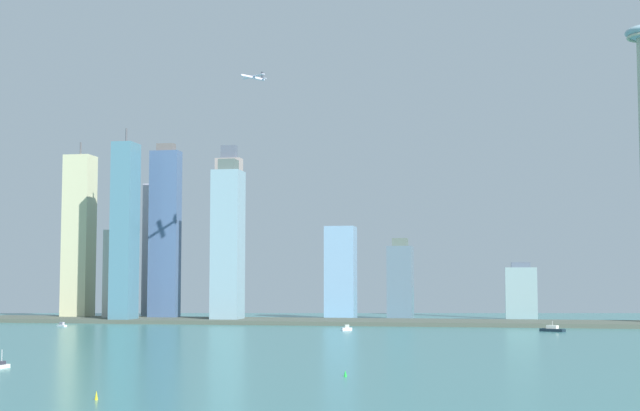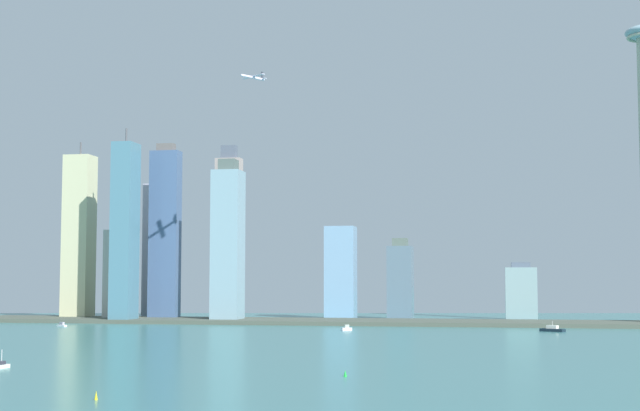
{
  "view_description": "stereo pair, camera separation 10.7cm",
  "coord_description": "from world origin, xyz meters",
  "px_view_note": "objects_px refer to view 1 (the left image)",
  "views": [
    {
      "loc": [
        109.11,
        -222.62,
        37.67
      ],
      "look_at": [
        -27.52,
        500.69,
        96.62
      ],
      "focal_mm": 51.34,
      "sensor_mm": 36.0,
      "label": 1
    },
    {
      "loc": [
        109.22,
        -222.6,
        37.67
      ],
      "look_at": [
        -27.52,
        500.69,
        96.62
      ],
      "focal_mm": 51.34,
      "sensor_mm": 36.0,
      "label": 2
    }
  ],
  "objects_px": {
    "skyscraper_8": "(79,237)",
    "boat_1": "(347,328)",
    "skyscraper_1": "(228,244)",
    "skyscraper_5": "(154,251)",
    "skyscraper_7": "(121,274)",
    "channel_buoy_2": "(345,373)",
    "skyscraper_3": "(341,273)",
    "skyscraper_6": "(228,237)",
    "boat_4": "(62,325)",
    "airplane": "(253,77)",
    "boat_5": "(2,366)",
    "skyscraper_4": "(521,294)",
    "channel_buoy_0": "(96,395)",
    "boat_3": "(552,329)",
    "skyscraper_9": "(125,232)",
    "skyscraper_2": "(165,234)",
    "skyscraper_0": "(400,281)"
  },
  "relations": [
    {
      "from": "skyscraper_7",
      "to": "boat_5",
      "type": "xyz_separation_m",
      "value": [
        126.32,
        -422.19,
        -40.93
      ]
    },
    {
      "from": "skyscraper_7",
      "to": "channel_buoy_2",
      "type": "xyz_separation_m",
      "value": [
        273.09,
        -426.28,
        -40.89
      ]
    },
    {
      "from": "skyscraper_6",
      "to": "skyscraper_8",
      "type": "bearing_deg",
      "value": -177.53
    },
    {
      "from": "skyscraper_2",
      "to": "skyscraper_4",
      "type": "relative_size",
      "value": 3.09
    },
    {
      "from": "boat_3",
      "to": "boat_4",
      "type": "xyz_separation_m",
      "value": [
        -376.02,
        -0.38,
        -0.39
      ]
    },
    {
      "from": "skyscraper_7",
      "to": "skyscraper_6",
      "type": "bearing_deg",
      "value": 9.08
    },
    {
      "from": "skyscraper_5",
      "to": "channel_buoy_0",
      "type": "xyz_separation_m",
      "value": [
        197.05,
        -561.78,
        -62.78
      ]
    },
    {
      "from": "boat_3",
      "to": "boat_1",
      "type": "bearing_deg",
      "value": -143.59
    },
    {
      "from": "skyscraper_2",
      "to": "boat_1",
      "type": "bearing_deg",
      "value": -34.05
    },
    {
      "from": "skyscraper_4",
      "to": "skyscraper_8",
      "type": "bearing_deg",
      "value": -174.67
    },
    {
      "from": "skyscraper_5",
      "to": "skyscraper_4",
      "type": "bearing_deg",
      "value": -1.25
    },
    {
      "from": "skyscraper_1",
      "to": "skyscraper_8",
      "type": "distance_m",
      "value": 153.65
    },
    {
      "from": "skyscraper_6",
      "to": "skyscraper_9",
      "type": "xyz_separation_m",
      "value": [
        -77.14,
        -52.57,
        2.1
      ]
    },
    {
      "from": "skyscraper_1",
      "to": "channel_buoy_2",
      "type": "relative_size",
      "value": 57.72
    },
    {
      "from": "skyscraper_1",
      "to": "channel_buoy_0",
      "type": "distance_m",
      "value": 504.53
    },
    {
      "from": "skyscraper_8",
      "to": "boat_3",
      "type": "distance_m",
      "value": 437.74
    },
    {
      "from": "skyscraper_1",
      "to": "skyscraper_8",
      "type": "bearing_deg",
      "value": 169.69
    },
    {
      "from": "skyscraper_5",
      "to": "airplane",
      "type": "distance_m",
      "value": 247.41
    },
    {
      "from": "skyscraper_2",
      "to": "channel_buoy_2",
      "type": "relative_size",
      "value": 65.76
    },
    {
      "from": "skyscraper_6",
      "to": "skyscraper_5",
      "type": "bearing_deg",
      "value": 155.56
    },
    {
      "from": "channel_buoy_0",
      "to": "channel_buoy_2",
      "type": "distance_m",
      "value": 104.58
    },
    {
      "from": "channel_buoy_0",
      "to": "airplane",
      "type": "distance_m",
      "value": 449.55
    },
    {
      "from": "skyscraper_2",
      "to": "boat_3",
      "type": "distance_m",
      "value": 358.85
    },
    {
      "from": "skyscraper_6",
      "to": "skyscraper_3",
      "type": "bearing_deg",
      "value": 28.02
    },
    {
      "from": "skyscraper_7",
      "to": "boat_3",
      "type": "bearing_deg",
      "value": -15.46
    },
    {
      "from": "skyscraper_8",
      "to": "boat_1",
      "type": "distance_m",
      "value": 308.16
    },
    {
      "from": "skyscraper_7",
      "to": "boat_4",
      "type": "xyz_separation_m",
      "value": [
        -5.25,
        -102.9,
        -40.88
      ]
    },
    {
      "from": "skyscraper_8",
      "to": "channel_buoy_2",
      "type": "xyz_separation_m",
      "value": [
        319.01,
        -435.45,
        -74.63
      ]
    },
    {
      "from": "boat_4",
      "to": "skyscraper_3",
      "type": "bearing_deg",
      "value": -109.53
    },
    {
      "from": "skyscraper_7",
      "to": "channel_buoy_0",
      "type": "distance_m",
      "value": 550.19
    },
    {
      "from": "boat_4",
      "to": "airplane",
      "type": "bearing_deg",
      "value": -151.15
    },
    {
      "from": "skyscraper_2",
      "to": "skyscraper_6",
      "type": "height_order",
      "value": "skyscraper_2"
    },
    {
      "from": "skyscraper_4",
      "to": "skyscraper_7",
      "type": "xyz_separation_m",
      "value": [
        -353.62,
        -46.43,
        17.55
      ]
    },
    {
      "from": "skyscraper_4",
      "to": "airplane",
      "type": "bearing_deg",
      "value": -143.35
    },
    {
      "from": "skyscraper_1",
      "to": "skyscraper_4",
      "type": "distance_m",
      "value": 260.43
    },
    {
      "from": "skyscraper_6",
      "to": "airplane",
      "type": "relative_size",
      "value": 7.37
    },
    {
      "from": "skyscraper_1",
      "to": "skyscraper_5",
      "type": "height_order",
      "value": "skyscraper_5"
    },
    {
      "from": "skyscraper_0",
      "to": "boat_5",
      "type": "xyz_separation_m",
      "value": [
        -118.97,
        -491.33,
        -34.02
      ]
    },
    {
      "from": "skyscraper_3",
      "to": "boat_5",
      "type": "distance_m",
      "value": 493.54
    },
    {
      "from": "skyscraper_9",
      "to": "skyscraper_7",
      "type": "bearing_deg",
      "value": 116.34
    },
    {
      "from": "skyscraper_6",
      "to": "channel_buoy_0",
      "type": "bearing_deg",
      "value": -77.91
    },
    {
      "from": "skyscraper_3",
      "to": "boat_1",
      "type": "xyz_separation_m",
      "value": [
        34.86,
        -183.49,
        -41.57
      ]
    },
    {
      "from": "skyscraper_7",
      "to": "skyscraper_3",
      "type": "bearing_deg",
      "value": 19.01
    },
    {
      "from": "skyscraper_8",
      "to": "boat_5",
      "type": "bearing_deg",
      "value": -68.23
    },
    {
      "from": "skyscraper_4",
      "to": "skyscraper_7",
      "type": "height_order",
      "value": "skyscraper_7"
    },
    {
      "from": "skyscraper_6",
      "to": "boat_4",
      "type": "height_order",
      "value": "skyscraper_6"
    },
    {
      "from": "skyscraper_3",
      "to": "airplane",
      "type": "height_order",
      "value": "airplane"
    },
    {
      "from": "skyscraper_9",
      "to": "airplane",
      "type": "relative_size",
      "value": 7.82
    },
    {
      "from": "skyscraper_7",
      "to": "boat_5",
      "type": "relative_size",
      "value": 9.94
    },
    {
      "from": "skyscraper_2",
      "to": "skyscraper_7",
      "type": "relative_size",
      "value": 1.8
    }
  ]
}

